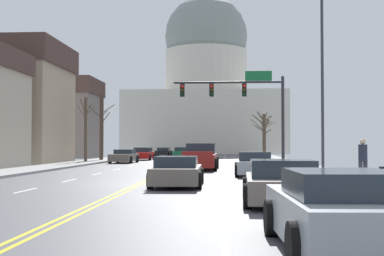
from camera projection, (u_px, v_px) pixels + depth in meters
ground at (140, 183)px, 21.58m from camera, size 20.00×180.00×0.20m
signal_gantry at (243, 97)px, 37.64m from camera, size 7.91×0.41×6.73m
street_lamp_right at (316, 68)px, 25.54m from camera, size 2.33×0.24×8.88m
capitol_building at (206, 90)px, 97.85m from camera, size 28.18×21.87×31.73m
pickup_truck_near_00 at (200, 158)px, 33.87m from camera, size 2.32×5.76×1.68m
sedan_near_01 at (254, 164)px, 27.27m from camera, size 2.03×4.65×1.24m
sedan_near_02 at (177, 172)px, 20.42m from camera, size 2.04×4.70×1.16m
sedan_near_03 at (282, 183)px, 14.41m from camera, size 2.22×4.42×1.21m
sedan_near_04 at (339, 212)px, 7.97m from camera, size 2.04×4.26×1.23m
sedan_oncoming_00 at (124, 156)px, 46.12m from camera, size 2.12×4.44×1.18m
sedan_oncoming_01 at (143, 154)px, 54.54m from camera, size 2.13×4.30×1.29m
sedan_oncoming_02 at (182, 153)px, 64.29m from camera, size 2.01×4.67×1.26m
sedan_oncoming_03 at (163, 152)px, 75.66m from camera, size 2.15×4.71×1.15m
flank_building_01 at (60, 118)px, 63.18m from camera, size 9.06×8.02×9.42m
bare_tree_00 at (264, 135)px, 61.79m from camera, size 2.07×2.28×5.30m
bare_tree_01 at (86, 127)px, 46.50m from camera, size 1.45×2.22×5.83m
bare_tree_02 at (264, 135)px, 57.69m from camera, size 2.42×2.38×4.76m
bare_tree_04 at (264, 133)px, 71.83m from camera, size 2.69×1.86×6.13m
bare_tree_05 at (101, 126)px, 50.98m from camera, size 2.61×2.32×6.39m
pedestrian_00 at (363, 158)px, 20.52m from camera, size 0.35×0.34×1.70m
bicycle_parked at (380, 182)px, 15.83m from camera, size 0.12×1.77×0.85m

